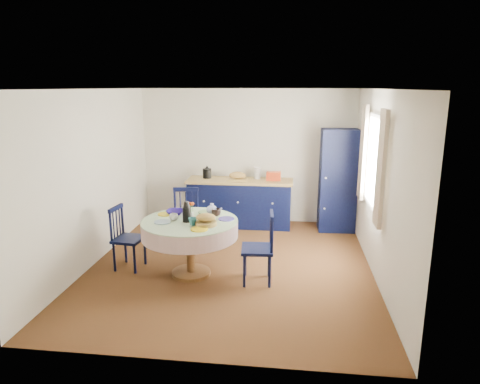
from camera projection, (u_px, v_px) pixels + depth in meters
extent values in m
plane|color=black|center=(231.00, 266.00, 6.21)|extent=(4.50, 4.50, 0.00)
plane|color=white|center=(230.00, 89.00, 5.61)|extent=(4.50, 4.50, 0.00)
cube|color=white|center=(247.00, 156.00, 8.07)|extent=(4.00, 0.02, 2.50)
cube|color=white|center=(93.00, 178.00, 6.14)|extent=(0.02, 4.50, 2.50)
cube|color=white|center=(379.00, 186.00, 5.67)|extent=(0.02, 4.50, 2.50)
plane|color=white|center=(376.00, 163.00, 5.90)|extent=(0.00, 1.20, 1.20)
cube|color=beige|center=(381.00, 169.00, 5.22)|extent=(0.05, 0.34, 1.45)
cube|color=beige|center=(363.00, 152.00, 6.57)|extent=(0.05, 0.34, 1.45)
cube|color=black|center=(240.00, 204.00, 7.95)|extent=(1.88, 0.56, 0.83)
cube|color=tan|center=(240.00, 181.00, 7.85)|extent=(1.94, 0.60, 0.04)
cube|color=#A52F12|center=(274.00, 176.00, 7.77)|extent=(0.26, 0.14, 0.16)
cube|color=tan|center=(237.00, 179.00, 7.83)|extent=(0.34, 0.24, 0.02)
ellipsoid|color=tan|center=(237.00, 175.00, 7.81)|extent=(0.31, 0.20, 0.13)
cylinder|color=silver|center=(257.00, 173.00, 7.91)|extent=(0.12, 0.12, 0.22)
cube|color=black|center=(338.00, 181.00, 7.58)|extent=(0.65, 0.48, 1.82)
cylinder|color=white|center=(325.00, 178.00, 7.36)|extent=(0.04, 0.02, 0.04)
cylinder|color=white|center=(324.00, 208.00, 7.49)|extent=(0.04, 0.02, 0.04)
cylinder|color=#502F17|center=(191.00, 273.00, 5.92)|extent=(0.54, 0.54, 0.05)
cylinder|color=#502F17|center=(190.00, 248.00, 5.83)|extent=(0.11, 0.11, 0.71)
cylinder|color=#502F17|center=(190.00, 222.00, 5.74)|extent=(1.24, 1.24, 0.03)
cylinder|color=silver|center=(190.00, 229.00, 5.76)|extent=(1.30, 1.30, 0.22)
cylinder|color=silver|center=(190.00, 221.00, 5.73)|extent=(1.30, 1.30, 0.01)
cylinder|color=#82A3B4|center=(162.00, 222.00, 5.65)|extent=(0.22, 0.22, 0.01)
cylinder|color=yellow|center=(199.00, 229.00, 5.36)|extent=(0.22, 0.22, 0.01)
cylinder|color=navy|center=(226.00, 219.00, 5.78)|extent=(0.22, 0.22, 0.01)
cylinder|color=#87B56F|center=(206.00, 212.00, 6.10)|extent=(0.22, 0.22, 0.01)
cylinder|color=yellow|center=(166.00, 214.00, 6.00)|extent=(0.22, 0.22, 0.01)
cylinder|color=olive|center=(206.00, 223.00, 5.53)|extent=(0.28, 0.28, 0.05)
ellipsoid|color=tan|center=(206.00, 217.00, 5.51)|extent=(0.26, 0.16, 0.11)
cube|color=silver|center=(187.00, 216.00, 5.85)|extent=(0.10, 0.07, 0.04)
cylinder|color=black|center=(134.00, 259.00, 5.91)|extent=(0.03, 0.03, 0.41)
cylinder|color=black|center=(145.00, 251.00, 6.22)|extent=(0.03, 0.03, 0.41)
cylinder|color=black|center=(114.00, 257.00, 5.98)|extent=(0.03, 0.03, 0.41)
cylinder|color=black|center=(126.00, 249.00, 6.29)|extent=(0.03, 0.03, 0.41)
cube|color=black|center=(129.00, 239.00, 6.04)|extent=(0.43, 0.44, 0.04)
cylinder|color=black|center=(111.00, 226.00, 5.87)|extent=(0.03, 0.03, 0.46)
cylinder|color=black|center=(122.00, 219.00, 6.18)|extent=(0.03, 0.03, 0.46)
cube|color=black|center=(116.00, 208.00, 5.98)|extent=(0.08, 0.37, 0.06)
cylinder|color=black|center=(114.00, 226.00, 5.95)|extent=(0.02, 0.02, 0.38)
cylinder|color=black|center=(117.00, 224.00, 6.03)|extent=(0.02, 0.02, 0.38)
cylinder|color=black|center=(120.00, 222.00, 6.11)|extent=(0.02, 0.02, 0.38)
cylinder|color=black|center=(173.00, 240.00, 6.58)|extent=(0.04, 0.04, 0.45)
cylinder|color=black|center=(196.00, 240.00, 6.59)|extent=(0.04, 0.04, 0.45)
cylinder|color=black|center=(176.00, 233.00, 6.91)|extent=(0.04, 0.04, 0.45)
cylinder|color=black|center=(198.00, 233.00, 6.92)|extent=(0.04, 0.04, 0.45)
cube|color=black|center=(185.00, 222.00, 6.69)|extent=(0.50, 0.48, 0.04)
cylinder|color=black|center=(175.00, 203.00, 6.81)|extent=(0.04, 0.04, 0.50)
cylinder|color=black|center=(197.00, 203.00, 6.82)|extent=(0.04, 0.04, 0.50)
cube|color=black|center=(186.00, 189.00, 6.76)|extent=(0.40, 0.10, 0.06)
cylinder|color=black|center=(180.00, 205.00, 6.82)|extent=(0.02, 0.02, 0.42)
cylinder|color=black|center=(186.00, 205.00, 6.82)|extent=(0.02, 0.02, 0.42)
cylinder|color=black|center=(192.00, 205.00, 6.82)|extent=(0.02, 0.02, 0.42)
cylinder|color=black|center=(245.00, 261.00, 5.84)|extent=(0.04, 0.04, 0.44)
cylinder|color=black|center=(244.00, 271.00, 5.50)|extent=(0.04, 0.04, 0.44)
cylinder|color=black|center=(269.00, 261.00, 5.82)|extent=(0.04, 0.04, 0.44)
cylinder|color=black|center=(270.00, 272.00, 5.49)|extent=(0.04, 0.04, 0.44)
cube|color=black|center=(257.00, 249.00, 5.60)|extent=(0.44, 0.46, 0.04)
cylinder|color=black|center=(271.00, 227.00, 5.70)|extent=(0.04, 0.04, 0.49)
cylinder|color=black|center=(272.00, 236.00, 5.37)|extent=(0.04, 0.04, 0.49)
cube|color=black|center=(272.00, 215.00, 5.48)|extent=(0.07, 0.39, 0.06)
cylinder|color=black|center=(271.00, 231.00, 5.63)|extent=(0.02, 0.02, 0.41)
cylinder|color=black|center=(271.00, 233.00, 5.54)|extent=(0.02, 0.02, 0.41)
cylinder|color=black|center=(272.00, 236.00, 5.45)|extent=(0.02, 0.02, 0.41)
imported|color=silver|center=(174.00, 217.00, 5.71)|extent=(0.12, 0.12, 0.09)
imported|color=#256266|center=(193.00, 221.00, 5.52)|extent=(0.11, 0.11, 0.10)
imported|color=black|center=(216.00, 212.00, 5.92)|extent=(0.13, 0.13, 0.10)
imported|color=silver|center=(186.00, 209.00, 6.06)|extent=(0.11, 0.11, 0.10)
imported|color=navy|center=(175.00, 212.00, 6.00)|extent=(0.25, 0.25, 0.06)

